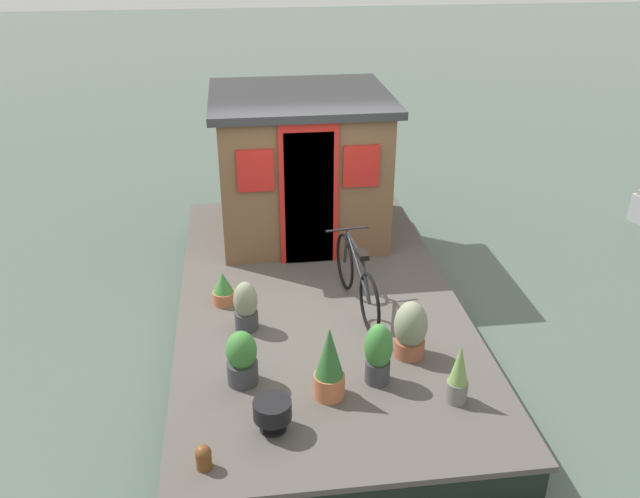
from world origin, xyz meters
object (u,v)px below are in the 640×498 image
(charcoal_grill, at_px, (272,411))
(potted_plant_sage, at_px, (223,289))
(houseboat_cabin, at_px, (301,164))
(potted_plant_geranium, at_px, (329,364))
(potted_plant_ivy, at_px, (458,375))
(potted_plant_thyme, at_px, (378,353))
(potted_plant_succulent, at_px, (246,306))
(potted_plant_rosemary, at_px, (410,330))
(mooring_bollard, at_px, (203,457))
(bicycle, at_px, (357,278))
(potted_plant_lavender, at_px, (242,359))

(charcoal_grill, bearing_deg, potted_plant_sage, 10.91)
(houseboat_cabin, xyz_separation_m, potted_plant_geranium, (-3.63, 0.12, -0.62))
(potted_plant_ivy, xyz_separation_m, potted_plant_thyme, (0.37, 0.65, 0.03))
(potted_plant_succulent, relative_size, potted_plant_geranium, 0.76)
(charcoal_grill, bearing_deg, potted_plant_rosemary, -57.25)
(potted_plant_rosemary, distance_m, potted_plant_succulent, 1.74)
(potted_plant_sage, relative_size, charcoal_grill, 1.18)
(potted_plant_rosemary, height_order, mooring_bollard, potted_plant_rosemary)
(bicycle, height_order, mooring_bollard, bicycle)
(potted_plant_thyme, distance_m, potted_plant_geranium, 0.51)
(potted_plant_sage, xyz_separation_m, potted_plant_geranium, (-1.77, -0.96, 0.16))
(potted_plant_ivy, bearing_deg, potted_plant_rosemary, 18.64)
(potted_plant_sage, height_order, potted_plant_geranium, potted_plant_geranium)
(houseboat_cabin, bearing_deg, charcoal_grill, 170.62)
(potted_plant_geranium, bearing_deg, potted_plant_sage, 28.42)
(potted_plant_ivy, xyz_separation_m, potted_plant_rosemary, (0.75, 0.25, 0.01))
(bicycle, relative_size, potted_plant_lavender, 2.95)
(potted_plant_succulent, relative_size, mooring_bollard, 2.52)
(potted_plant_thyme, bearing_deg, potted_plant_sage, 41.75)
(potted_plant_thyme, relative_size, potted_plant_succulent, 1.13)
(potted_plant_ivy, relative_size, mooring_bollard, 2.72)
(mooring_bollard, bearing_deg, potted_plant_sage, -3.59)
(potted_plant_geranium, height_order, charcoal_grill, potted_plant_geranium)
(houseboat_cabin, distance_m, potted_plant_ivy, 4.03)
(potted_plant_succulent, distance_m, charcoal_grill, 1.62)
(potted_plant_lavender, relative_size, potted_plant_geranium, 0.75)
(houseboat_cabin, bearing_deg, potted_plant_geranium, 178.08)
(houseboat_cabin, relative_size, mooring_bollard, 10.53)
(potted_plant_ivy, xyz_separation_m, potted_plant_lavender, (0.52, 1.91, -0.02))
(potted_plant_rosemary, distance_m, mooring_bollard, 2.39)
(bicycle, bearing_deg, potted_plant_rosemary, -159.01)
(bicycle, distance_m, potted_plant_sage, 1.51)
(charcoal_grill, bearing_deg, potted_plant_geranium, -54.43)
(potted_plant_rosemary, distance_m, potted_plant_lavender, 1.68)
(bicycle, xyz_separation_m, potted_plant_sage, (0.27, 1.47, -0.18))
(bicycle, distance_m, mooring_bollard, 2.80)
(houseboat_cabin, relative_size, potted_plant_sage, 5.94)
(houseboat_cabin, distance_m, potted_plant_sage, 2.29)
(bicycle, bearing_deg, potted_plant_geranium, 160.99)
(potted_plant_geranium, relative_size, charcoal_grill, 2.21)
(potted_plant_thyme, xyz_separation_m, potted_plant_lavender, (0.15, 1.26, -0.05))
(potted_plant_succulent, xyz_separation_m, potted_plant_sage, (0.55, 0.24, -0.08))
(houseboat_cabin, bearing_deg, bicycle, -169.56)
(houseboat_cabin, height_order, bicycle, houseboat_cabin)
(potted_plant_thyme, bearing_deg, potted_plant_lavender, 83.41)
(potted_plant_ivy, distance_m, potted_plant_lavender, 1.98)
(charcoal_grill, distance_m, mooring_bollard, 0.69)
(potted_plant_thyme, height_order, potted_plant_lavender, potted_plant_thyme)
(potted_plant_geranium, relative_size, mooring_bollard, 3.33)
(houseboat_cabin, bearing_deg, potted_plant_rosemary, -166.17)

